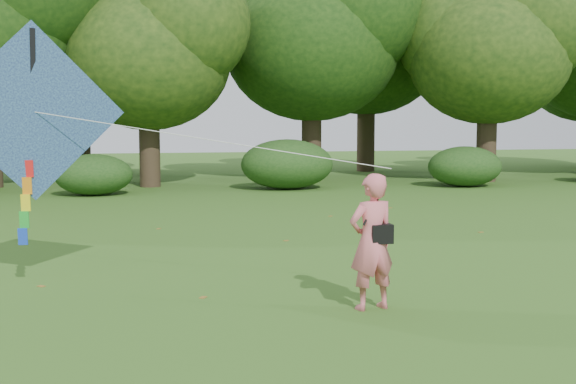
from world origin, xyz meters
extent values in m
plane|color=#265114|center=(0.00, 0.00, 0.00)|extent=(100.00, 100.00, 0.00)
imported|color=#E06974|center=(0.38, 0.68, 0.93)|extent=(0.76, 0.59, 1.86)
cube|color=black|center=(0.50, 0.65, 1.04)|extent=(0.30, 0.20, 0.26)
cylinder|color=black|center=(0.38, 0.64, 1.40)|extent=(0.33, 0.14, 0.47)
cube|color=#2645A6|center=(-4.20, 3.00, 2.70)|extent=(2.66, 0.57, 2.71)
cube|color=black|center=(-4.20, 3.03, 2.70)|extent=(0.16, 0.32, 2.47)
cylinder|color=white|center=(-1.78, 1.81, 2.31)|extent=(4.84, 2.38, 0.79)
cube|color=red|center=(-4.30, 3.02, 1.84)|extent=(0.14, 0.06, 0.26)
cube|color=orange|center=(-4.33, 3.02, 1.58)|extent=(0.14, 0.06, 0.26)
cube|color=yellow|center=(-4.36, 3.02, 1.32)|extent=(0.14, 0.06, 0.26)
cube|color=green|center=(-4.39, 3.02, 1.06)|extent=(0.14, 0.06, 0.26)
cube|color=blue|center=(-4.42, 3.02, 0.80)|extent=(0.14, 0.06, 0.26)
cylinder|color=#3A2D1E|center=(-2.00, 20.00, 1.57)|extent=(0.80, 0.80, 3.15)
ellipsoid|color=#1E3F11|center=(-2.00, 20.00, 4.91)|extent=(6.40, 6.40, 5.44)
cylinder|color=#3A2D1E|center=(5.00, 22.00, 1.84)|extent=(0.86, 0.86, 3.67)
ellipsoid|color=#1E3F11|center=(5.00, 22.00, 5.76)|extent=(7.60, 7.60, 6.46)
cylinder|color=#3A2D1E|center=(12.00, 19.50, 1.72)|extent=(0.83, 0.83, 3.43)
ellipsoid|color=#1E3F11|center=(12.00, 19.50, 5.30)|extent=(6.80, 6.80, 5.78)
cylinder|color=#3A2D1E|center=(-5.00, 27.50, 1.75)|extent=(0.84, 0.84, 3.50)
ellipsoid|color=#1E3F11|center=(-5.00, 27.50, 5.43)|extent=(7.00, 7.00, 5.95)
cylinder|color=#3A2D1E|center=(9.00, 26.50, 2.01)|extent=(0.90, 0.90, 4.02)
ellipsoid|color=#1E3F11|center=(9.00, 26.50, 6.17)|extent=(7.80, 7.80, 6.63)
ellipsoid|color=#264919|center=(-4.00, 17.10, 0.71)|extent=(2.66, 2.09, 1.42)
ellipsoid|color=#264919|center=(3.00, 17.90, 0.94)|extent=(3.50, 2.75, 1.88)
ellipsoid|color=#264919|center=(10.00, 17.40, 0.79)|extent=(2.94, 2.31, 1.58)
cube|color=brown|center=(2.12, 5.45, 0.00)|extent=(0.12, 0.14, 0.01)
cube|color=brown|center=(0.45, 6.41, 0.00)|extent=(0.14, 0.14, 0.01)
cube|color=brown|center=(5.09, 6.59, 0.00)|extent=(0.14, 0.11, 0.01)
cube|color=brown|center=(2.47, 10.05, 0.00)|extent=(0.13, 0.14, 0.01)
cube|color=brown|center=(4.69, 11.44, 0.00)|extent=(0.14, 0.12, 0.01)
cube|color=brown|center=(-4.18, 3.06, 0.00)|extent=(0.14, 0.14, 0.01)
cube|color=brown|center=(-1.80, 1.80, 0.00)|extent=(0.13, 0.14, 0.01)
cube|color=brown|center=(-2.15, 8.74, 0.00)|extent=(0.13, 0.14, 0.01)
camera|label=1|loc=(-2.81, -8.50, 2.57)|focal=45.00mm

